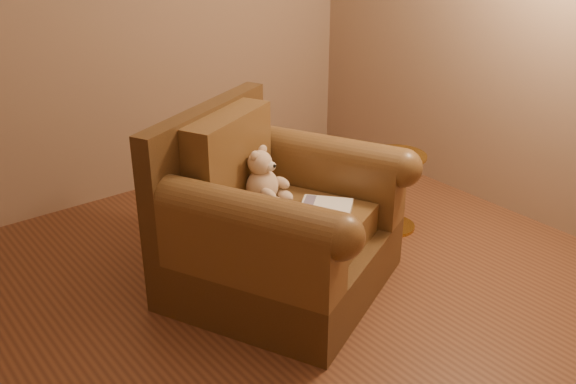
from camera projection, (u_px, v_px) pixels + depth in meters
floor at (286, 347)px, 2.90m from camera, size 4.00×4.00×0.00m
armchair at (274, 224)px, 3.23m from camera, size 1.32×1.30×0.91m
teddy_bear at (265, 181)px, 3.23m from camera, size 0.22×0.25×0.29m
guidebook at (323, 217)px, 3.08m from camera, size 0.48×0.46×0.03m
side_table at (395, 189)px, 3.84m from camera, size 0.34×0.34×0.48m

